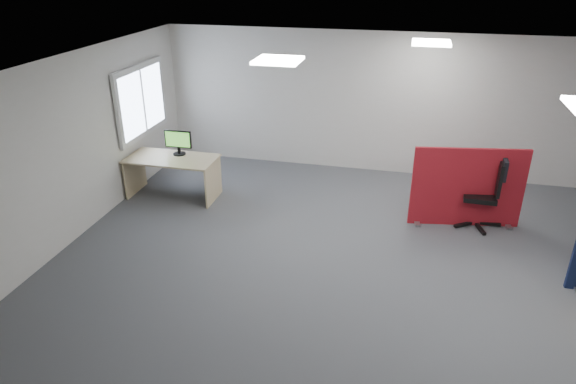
% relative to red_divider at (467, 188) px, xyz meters
% --- Properties ---
extents(floor, '(9.00, 9.00, 0.00)m').
position_rel_red_divider_xyz_m(floor, '(-1.27, -1.52, -0.64)').
color(floor, '#54575C').
rests_on(floor, ground).
extents(ceiling, '(9.00, 7.00, 0.02)m').
position_rel_red_divider_xyz_m(ceiling, '(-1.27, -1.52, 2.06)').
color(ceiling, white).
rests_on(ceiling, wall_back).
extents(wall_back, '(9.00, 0.02, 2.70)m').
position_rel_red_divider_xyz_m(wall_back, '(-1.27, 1.98, 0.71)').
color(wall_back, silver).
rests_on(wall_back, floor).
extents(wall_front, '(9.00, 0.02, 2.70)m').
position_rel_red_divider_xyz_m(wall_front, '(-1.27, -5.02, 0.71)').
color(wall_front, silver).
rests_on(wall_front, floor).
extents(wall_left, '(0.02, 7.00, 2.70)m').
position_rel_red_divider_xyz_m(wall_left, '(-5.77, -1.52, 0.71)').
color(wall_left, silver).
rests_on(wall_left, floor).
extents(window, '(0.06, 1.70, 1.30)m').
position_rel_red_divider_xyz_m(window, '(-5.70, 0.48, 0.91)').
color(window, white).
rests_on(window, wall_left).
extents(ceiling_lights, '(4.10, 4.10, 0.04)m').
position_rel_red_divider_xyz_m(ceiling_lights, '(-0.93, -0.86, 2.03)').
color(ceiling_lights, white).
rests_on(ceiling_lights, ceiling).
extents(red_divider, '(1.72, 0.33, 1.30)m').
position_rel_red_divider_xyz_m(red_divider, '(0.00, 0.00, 0.00)').
color(red_divider, maroon).
rests_on(red_divider, floor).
extents(second_desk, '(1.56, 0.78, 0.73)m').
position_rel_red_divider_xyz_m(second_desk, '(-4.95, -0.05, -0.09)').
color(second_desk, '#D9BE8B').
rests_on(second_desk, floor).
extents(monitor_second, '(0.48, 0.22, 0.44)m').
position_rel_red_divider_xyz_m(monitor_second, '(-4.88, 0.10, 0.33)').
color(monitor_second, black).
rests_on(monitor_second, second_desk).
extents(office_chair, '(0.73, 0.76, 1.15)m').
position_rel_red_divider_xyz_m(office_chair, '(0.32, 0.04, 0.01)').
color(office_chair, black).
rests_on(office_chair, floor).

